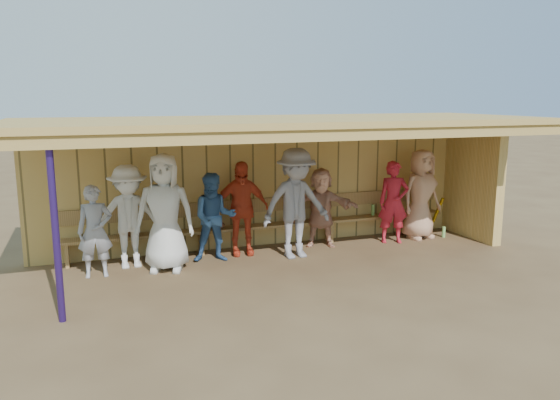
% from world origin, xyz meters
% --- Properties ---
extents(ground, '(90.00, 90.00, 0.00)m').
position_xyz_m(ground, '(0.00, 0.00, 0.00)').
color(ground, brown).
rests_on(ground, ground).
extents(player_a, '(0.55, 0.37, 1.49)m').
position_xyz_m(player_a, '(-3.13, 0.34, 0.74)').
color(player_a, '#96979E').
rests_on(player_a, ground).
extents(player_b, '(1.10, 0.88, 1.96)m').
position_xyz_m(player_b, '(-2.03, 0.30, 0.98)').
color(player_b, silver).
rests_on(player_b, ground).
extents(player_c, '(0.85, 0.72, 1.56)m').
position_xyz_m(player_c, '(-1.15, 0.52, 0.78)').
color(player_c, '#345C91').
rests_on(player_c, ground).
extents(player_d, '(1.05, 0.53, 1.72)m').
position_xyz_m(player_d, '(-0.60, 0.77, 0.86)').
color(player_d, red).
rests_on(player_d, ground).
extents(player_e, '(1.33, 0.83, 1.97)m').
position_xyz_m(player_e, '(0.27, 0.27, 0.98)').
color(player_e, gray).
rests_on(player_e, ground).
extents(player_f, '(1.47, 0.96, 1.52)m').
position_xyz_m(player_f, '(1.00, 0.81, 0.76)').
color(player_f, tan).
rests_on(player_f, ground).
extents(player_g, '(0.68, 0.55, 1.62)m').
position_xyz_m(player_g, '(2.44, 0.57, 0.81)').
color(player_g, '#B31C2B').
rests_on(player_g, ground).
extents(player_h, '(0.97, 0.71, 1.82)m').
position_xyz_m(player_h, '(3.13, 0.67, 0.91)').
color(player_h, tan).
rests_on(player_h, ground).
extents(player_extra, '(1.16, 0.71, 1.75)m').
position_xyz_m(player_extra, '(-2.58, 0.66, 0.87)').
color(player_extra, silver).
rests_on(player_extra, ground).
extents(dugout_structure, '(8.80, 3.20, 2.50)m').
position_xyz_m(dugout_structure, '(0.39, 0.69, 1.69)').
color(dugout_structure, tan).
rests_on(dugout_structure, ground).
extents(bench, '(7.60, 0.34, 0.93)m').
position_xyz_m(bench, '(0.00, 1.12, 0.53)').
color(bench, '#A07B44').
rests_on(bench, ground).
extents(dugout_equipment, '(6.39, 0.62, 0.80)m').
position_xyz_m(dugout_equipment, '(-0.16, 0.99, 0.49)').
color(dugout_equipment, gold).
rests_on(dugout_equipment, ground).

